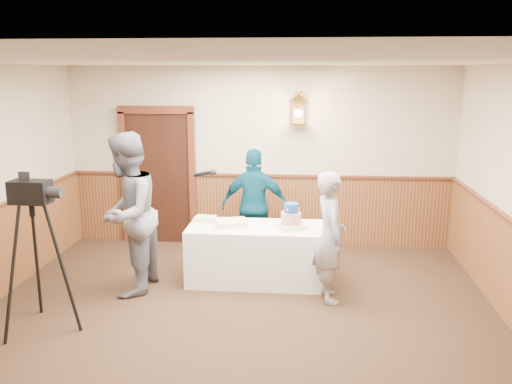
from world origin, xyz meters
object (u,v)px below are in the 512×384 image
at_px(sheet_cake_green, 205,219).
at_px(tv_camera_rig, 37,264).
at_px(sheet_cake_yellow, 232,223).
at_px(interviewer, 127,214).
at_px(baker, 330,237).
at_px(assistant_p, 255,206).
at_px(tiered_cake, 291,219).
at_px(display_table, 257,254).

xyz_separation_m(sheet_cake_green, tv_camera_rig, (-1.47, -1.75, -0.05)).
distance_m(sheet_cake_yellow, interviewer, 1.33).
bearing_deg(baker, tv_camera_rig, 95.98).
bearing_deg(assistant_p, tiered_cake, 122.77).
bearing_deg(sheet_cake_green, tiered_cake, -11.97).
bearing_deg(tv_camera_rig, baker, 20.37).
bearing_deg(tv_camera_rig, tiered_cake, 31.21).
xyz_separation_m(sheet_cake_yellow, baker, (1.25, -0.48, 0.00)).
height_order(sheet_cake_green, interviewer, interviewer).
bearing_deg(display_table, tv_camera_rig, -144.32).
height_order(display_table, baker, baker).
bearing_deg(sheet_cake_green, tv_camera_rig, -130.00).
distance_m(display_table, tv_camera_rig, 2.72).
bearing_deg(sheet_cake_yellow, tv_camera_rig, -140.12).
distance_m(assistant_p, tv_camera_rig, 3.14).
bearing_deg(sheet_cake_yellow, assistant_p, 74.10).
bearing_deg(assistant_p, tv_camera_rig, 48.66).
distance_m(sheet_cake_green, baker, 1.77).
relative_size(display_table, assistant_p, 1.09).
relative_size(display_table, tiered_cake, 4.30).
xyz_separation_m(sheet_cake_green, assistant_p, (0.61, 0.60, 0.04)).
height_order(display_table, sheet_cake_yellow, sheet_cake_yellow).
bearing_deg(sheet_cake_green, display_table, -13.85).
xyz_separation_m(tiered_cake, assistant_p, (-0.54, 0.85, -0.06)).
bearing_deg(sheet_cake_yellow, tiered_cake, -3.30).
relative_size(tiered_cake, assistant_p, 0.25).
bearing_deg(tv_camera_rig, assistant_p, 49.90).
distance_m(sheet_cake_yellow, sheet_cake_green, 0.43).
height_order(sheet_cake_yellow, interviewer, interviewer).
bearing_deg(baker, tiered_cake, 34.33).
distance_m(interviewer, assistant_p, 1.94).
bearing_deg(display_table, sheet_cake_yellow, -176.03).
xyz_separation_m(sheet_cake_yellow, sheet_cake_green, (-0.39, 0.20, -0.01)).
distance_m(display_table, sheet_cake_yellow, 0.53).
bearing_deg(assistant_p, display_table, 97.89).
bearing_deg(tv_camera_rig, interviewer, 61.13).
bearing_deg(interviewer, sheet_cake_green, 131.81).
relative_size(tiered_cake, tv_camera_rig, 0.26).
distance_m(sheet_cake_green, tv_camera_rig, 2.28).
bearing_deg(tiered_cake, tv_camera_rig, -150.20).
relative_size(sheet_cake_yellow, tv_camera_rig, 0.24).
distance_m(display_table, sheet_cake_green, 0.85).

